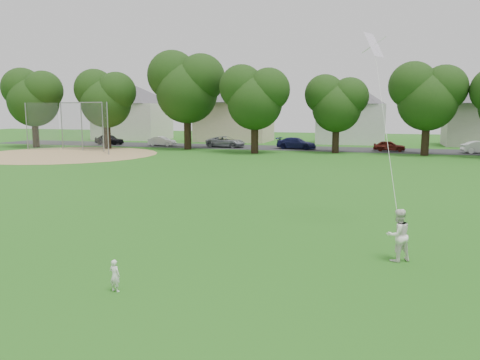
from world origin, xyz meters
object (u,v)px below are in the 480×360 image
(older_boy, at_px, (398,235))
(baseball_backstop, at_px, (78,127))
(toddler, at_px, (115,276))
(kite, at_px, (385,124))

(older_boy, distance_m, baseball_backstop, 42.79)
(toddler, relative_size, baseball_backstop, 0.07)
(toddler, height_order, baseball_backstop, baseball_backstop)
(kite, bearing_deg, older_boy, -76.55)
(older_boy, bearing_deg, kite, -111.03)
(toddler, bearing_deg, older_boy, -137.59)
(toddler, xyz_separation_m, older_boy, (6.58, 4.39, 0.37))
(toddler, distance_m, kite, 9.51)
(older_boy, height_order, kite, kite)
(kite, xyz_separation_m, baseball_backstop, (-30.97, 26.93, -1.31))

